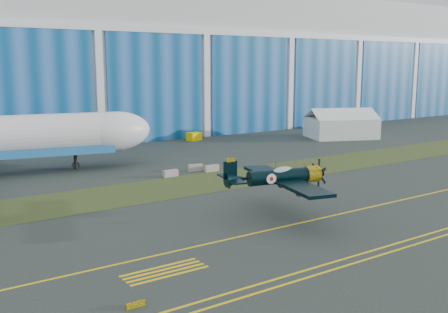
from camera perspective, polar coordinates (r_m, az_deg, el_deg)
ground at (r=53.53m, az=6.62°, el=-5.46°), size 260.00×260.00×0.00m
grass_median at (r=64.40m, az=-1.58°, el=-2.74°), size 260.00×10.00×0.02m
hangar at (r=115.73m, az=-17.57°, el=9.87°), size 220.00×45.70×30.00m
taxiway_centreline at (r=50.02m, az=10.40°, el=-6.65°), size 200.00×0.20×0.02m
edge_line_near at (r=44.15m, az=19.21°, el=-9.31°), size 80.00×0.20×0.02m
edge_line_far at (r=44.71m, az=18.17°, el=-9.00°), size 80.00×0.20×0.02m
hold_short_ladder at (r=37.42m, az=-6.49°, el=-12.31°), size 6.00×2.40×0.02m
guard_board_left at (r=32.54m, az=-9.60°, el=-15.62°), size 1.20×0.15×0.35m
warbird at (r=49.02m, az=5.96°, el=-2.18°), size 14.33×16.06×4.08m
tent at (r=105.79m, az=12.62°, el=3.60°), size 15.24×13.42×5.88m
shipping_container at (r=89.78m, az=-20.96°, el=1.09°), size 6.49×2.91×2.75m
tug at (r=99.64m, az=-3.28°, el=2.20°), size 3.03×2.35×1.56m
gse_box at (r=120.73m, az=11.89°, el=3.37°), size 2.78×1.52×1.65m
barrier_a at (r=67.45m, az=-5.84°, el=-1.84°), size 2.02×0.66×0.90m
barrier_b at (r=70.91m, az=-3.13°, el=-1.22°), size 2.07×0.91×0.90m
barrier_c at (r=70.40m, az=-1.35°, el=-1.29°), size 2.03×0.72×0.90m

